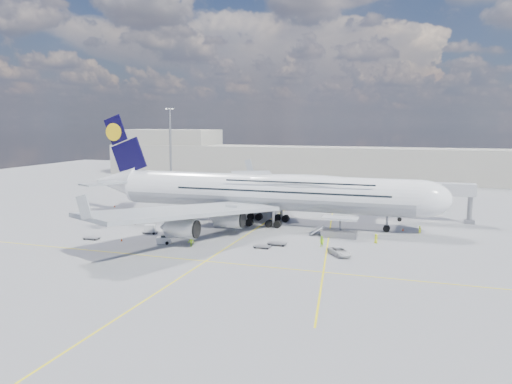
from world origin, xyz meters
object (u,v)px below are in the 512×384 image
(catering_truck_inner, at_px, (287,199))
(crew_tug, at_px, (191,242))
(dolly_row_a, at_px, (92,238))
(service_van, at_px, (340,252))
(crew_wing, at_px, (177,229))
(cone_wing_right_inner, at_px, (160,237))
(airliner, at_px, (265,191))
(dolly_nose_far, at_px, (262,246))
(cone_wing_left_inner, at_px, (212,211))
(cone_wing_right_outer, at_px, (122,240))
(crew_van, at_px, (376,238))
(cargo_loader, at_px, (339,230))
(jet_bridge, at_px, (415,191))
(crew_nose, at_px, (420,230))
(dolly_row_b, at_px, (150,229))
(cone_nose, at_px, (403,229))
(crew_loader, at_px, (322,242))
(cone_tail, at_px, (115,206))
(catering_truck_outer, at_px, (258,191))
(dolly_back, at_px, (132,220))
(light_mast, at_px, (171,149))
(cone_wing_left_outer, at_px, (228,203))
(baggage_tug, at_px, (164,240))
(dolly_nose_near, at_px, (277,243))
(dolly_row_c, at_px, (185,234))

(catering_truck_inner, bearing_deg, crew_tug, -115.57)
(dolly_row_a, xyz_separation_m, service_van, (44.59, 2.91, 0.34))
(crew_wing, xyz_separation_m, cone_wing_right_inner, (-0.61, -5.45, -0.53))
(airliner, height_order, dolly_nose_far, airliner)
(cone_wing_left_inner, relative_size, cone_wing_right_outer, 0.98)
(service_van, relative_size, cone_wing_left_inner, 9.84)
(crew_van, height_order, cone_wing_right_inner, crew_van)
(cone_wing_right_outer, bearing_deg, cone_wing_left_inner, 83.03)
(airliner, bearing_deg, cargo_loader, -23.23)
(catering_truck_inner, relative_size, crew_wing, 4.11)
(jet_bridge, bearing_deg, crew_nose, -82.94)
(catering_truck_inner, height_order, cone_wing_right_outer, catering_truck_inner)
(dolly_row_b, distance_m, crew_van, 42.13)
(cone_nose, bearing_deg, jet_bridge, 78.83)
(cone_nose, bearing_deg, crew_loader, -125.06)
(dolly_row_b, relative_size, crew_wing, 1.89)
(cone_tail, bearing_deg, crew_wing, -37.00)
(crew_nose, relative_size, crew_van, 0.93)
(dolly_row_b, bearing_deg, cone_tail, 119.92)
(jet_bridge, distance_m, crew_tug, 49.39)
(catering_truck_outer, bearing_deg, dolly_back, -94.10)
(crew_wing, distance_m, cone_wing_right_inner, 5.51)
(catering_truck_outer, bearing_deg, cone_wing_left_inner, -83.56)
(jet_bridge, bearing_deg, dolly_nose_far, -128.06)
(light_mast, height_order, catering_truck_inner, light_mast)
(cargo_loader, relative_size, cone_wing_left_outer, 17.43)
(dolly_nose_far, distance_m, cone_wing_right_outer, 25.62)
(service_van, bearing_deg, crew_loader, 92.23)
(jet_bridge, height_order, service_van, jet_bridge)
(crew_loader, bearing_deg, jet_bridge, 78.93)
(baggage_tug, height_order, crew_tug, crew_tug)
(cone_nose, bearing_deg, crew_wing, -159.48)
(light_mast, bearing_deg, jet_bridge, -19.02)
(crew_loader, xyz_separation_m, crew_van, (8.47, 5.96, -0.15))
(cone_wing_right_outer, bearing_deg, cone_tail, 125.74)
(crew_tug, bearing_deg, dolly_row_a, 179.06)
(service_van, bearing_deg, cone_tail, 116.87)
(cone_wing_left_inner, distance_m, cone_wing_right_inner, 28.34)
(catering_truck_outer, relative_size, crew_van, 3.89)
(service_van, bearing_deg, jet_bridge, 32.85)
(catering_truck_inner, height_order, cone_wing_left_outer, catering_truck_inner)
(dolly_row_a, height_order, crew_loader, crew_loader)
(cone_nose, bearing_deg, service_van, -111.95)
(dolly_back, distance_m, cone_tail, 22.73)
(light_mast, height_order, catering_truck_outer, light_mast)
(dolly_nose_near, distance_m, crew_van, 17.53)
(dolly_back, bearing_deg, dolly_row_c, -44.00)
(dolly_nose_far, height_order, cone_wing_right_inner, cone_wing_right_inner)
(cargo_loader, distance_m, crew_van, 7.67)
(service_van, xyz_separation_m, crew_nose, (12.15, 20.31, 0.13))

